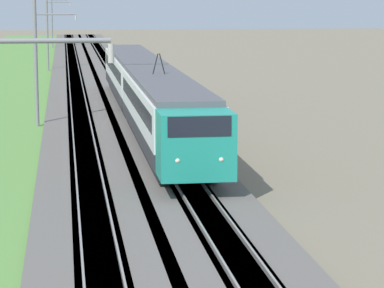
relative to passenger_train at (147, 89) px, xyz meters
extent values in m
cube|color=#605B56|center=(1.06, 3.96, -2.13)|extent=(240.00, 4.40, 0.30)
cube|color=#605B56|center=(1.06, 0.00, -2.13)|extent=(240.00, 4.40, 0.30)
cube|color=#4C4238|center=(1.06, 3.96, -2.13)|extent=(240.00, 1.57, 0.30)
cube|color=gray|center=(1.06, 4.50, -1.90)|extent=(240.00, 0.07, 0.15)
cube|color=gray|center=(1.06, 3.43, -1.90)|extent=(240.00, 0.07, 0.15)
cube|color=#4C4238|center=(1.06, 0.00, -2.13)|extent=(240.00, 1.57, 0.30)
cube|color=gray|center=(1.06, 0.53, -1.90)|extent=(240.00, 0.07, 0.15)
cube|color=gray|center=(1.06, -0.53, -1.90)|extent=(240.00, 0.07, 0.15)
cube|color=teal|center=(-20.62, 0.00, 0.00)|extent=(2.14, 2.85, 2.55)
cube|color=black|center=(-20.94, 0.00, 0.85)|extent=(1.54, 2.38, 0.76)
sphere|color=#F2EAC6|center=(-21.64, 0.82, -0.41)|extent=(0.20, 0.20, 0.20)
sphere|color=#F2EAC6|center=(-21.64, -0.82, -0.41)|extent=(0.20, 0.20, 0.20)
cube|color=#2D2D33|center=(-10.06, 0.00, -0.92)|extent=(18.98, 2.97, 0.71)
cube|color=silver|center=(-10.06, 0.00, 0.35)|extent=(18.98, 2.97, 1.83)
cube|color=black|center=(-10.06, 0.00, 0.50)|extent=(17.46, 2.99, 0.77)
cube|color=#515156|center=(-10.06, 0.00, 1.40)|extent=(18.98, 2.74, 0.25)
cube|color=black|center=(-10.06, 0.00, -1.55)|extent=(18.03, 2.53, 0.55)
cylinder|color=black|center=(-17.75, 0.53, -1.40)|extent=(0.86, 0.12, 0.86)
cylinder|color=black|center=(-17.75, -0.53, -1.40)|extent=(0.86, 0.12, 0.86)
cube|color=#2D2D33|center=(10.59, 0.00, -0.92)|extent=(21.12, 2.97, 0.71)
cube|color=silver|center=(10.59, 0.00, 0.35)|extent=(21.12, 2.97, 1.83)
cube|color=black|center=(10.59, 0.00, 0.50)|extent=(19.43, 2.99, 0.77)
cube|color=#515156|center=(10.59, 0.00, 1.40)|extent=(21.12, 2.74, 0.25)
cube|color=black|center=(10.59, 0.00, -1.55)|extent=(20.06, 2.53, 0.55)
cylinder|color=black|center=(-7.21, 0.17, 2.07)|extent=(0.06, 0.33, 1.08)
cylinder|color=black|center=(-7.21, -0.18, 2.07)|extent=(0.06, 0.33, 1.08)
cube|color=black|center=(-17.75, 0.00, -2.27)|extent=(0.10, 0.10, 0.00)
cylinder|color=slate|center=(-40.17, 5.35, 4.96)|extent=(0.08, 2.40, 0.08)
cylinder|color=#B2ADA8|center=(-40.17, 4.15, 4.76)|extent=(0.10, 0.10, 0.30)
cylinder|color=slate|center=(0.23, 6.55, 1.55)|extent=(0.22, 0.22, 7.65)
cylinder|color=slate|center=(0.23, 5.35, 4.48)|extent=(0.08, 2.40, 0.08)
cylinder|color=#B2ADA8|center=(0.23, 4.15, 4.28)|extent=(0.10, 0.10, 0.30)
cylinder|color=slate|center=(40.64, 6.55, 1.73)|extent=(0.22, 0.22, 8.02)
cylinder|color=slate|center=(40.64, 5.35, 4.84)|extent=(0.08, 2.40, 0.08)
cylinder|color=#B2ADA8|center=(40.64, 4.15, 4.64)|extent=(0.10, 0.10, 0.30)
cylinder|color=slate|center=(81.05, 6.55, 1.71)|extent=(0.22, 0.22, 7.98)
cylinder|color=slate|center=(81.05, 5.35, 4.80)|extent=(0.08, 2.40, 0.08)
cylinder|color=#B2ADA8|center=(81.05, 4.15, 4.60)|extent=(0.10, 0.10, 0.30)
camera|label=1|loc=(-54.38, 4.88, 5.67)|focal=85.00mm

